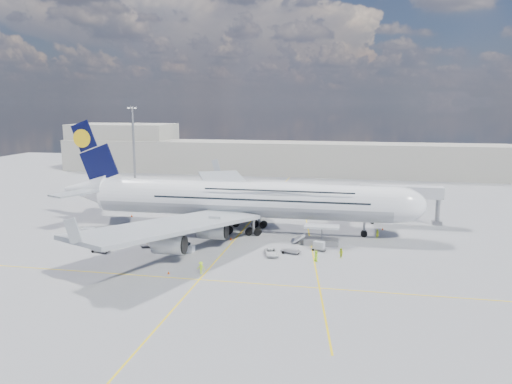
% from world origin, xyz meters
% --- Properties ---
extents(ground, '(300.00, 300.00, 0.00)m').
position_xyz_m(ground, '(0.00, 0.00, 0.00)').
color(ground, gray).
rests_on(ground, ground).
extents(taxi_line_main, '(0.25, 220.00, 0.01)m').
position_xyz_m(taxi_line_main, '(0.00, 0.00, 0.01)').
color(taxi_line_main, yellow).
rests_on(taxi_line_main, ground).
extents(taxi_line_cross, '(120.00, 0.25, 0.01)m').
position_xyz_m(taxi_line_cross, '(0.00, -20.00, 0.01)').
color(taxi_line_cross, yellow).
rests_on(taxi_line_cross, ground).
extents(taxi_line_diag, '(14.16, 99.06, 0.01)m').
position_xyz_m(taxi_line_diag, '(14.00, 10.00, 0.01)').
color(taxi_line_diag, yellow).
rests_on(taxi_line_diag, ground).
extents(airliner, '(77.26, 79.15, 23.71)m').
position_xyz_m(airliner, '(0.26, 10.00, 6.87)').
color(airliner, white).
rests_on(airliner, ground).
extents(jet_bridge, '(18.80, 12.10, 8.50)m').
position_xyz_m(jet_bridge, '(29.81, 20.94, 6.85)').
color(jet_bridge, '#B7B7BC').
rests_on(jet_bridge, ground).
extents(cargo_loader, '(8.53, 3.20, 3.67)m').
position_xyz_m(cargo_loader, '(16.82, 2.89, 1.25)').
color(cargo_loader, silver).
rests_on(cargo_loader, ground).
extents(light_mast, '(3.00, 0.70, 25.50)m').
position_xyz_m(light_mast, '(-40.00, 45.00, 13.21)').
color(light_mast, gray).
rests_on(light_mast, ground).
extents(terminal, '(180.00, 16.00, 12.00)m').
position_xyz_m(terminal, '(0.00, 95.00, 6.00)').
color(terminal, '#B2AD9E').
rests_on(terminal, ground).
extents(hangar, '(40.00, 22.00, 18.00)m').
position_xyz_m(hangar, '(-70.00, 100.00, 9.00)').
color(hangar, '#B2AD9E').
rests_on(hangar, ground).
extents(tree_line, '(160.00, 6.00, 8.00)m').
position_xyz_m(tree_line, '(40.00, 140.00, 4.00)').
color(tree_line, '#193814').
rests_on(tree_line, ground).
extents(dolly_row_a, '(3.42, 2.29, 0.46)m').
position_xyz_m(dolly_row_a, '(-21.75, -9.84, 0.36)').
color(dolly_row_a, gray).
rests_on(dolly_row_a, ground).
extents(dolly_row_b, '(3.85, 3.01, 0.50)m').
position_xyz_m(dolly_row_b, '(-14.40, -4.77, 0.39)').
color(dolly_row_b, gray).
rests_on(dolly_row_b, ground).
extents(dolly_row_c, '(3.06, 2.10, 1.76)m').
position_xyz_m(dolly_row_c, '(-10.92, -4.17, 0.95)').
color(dolly_row_c, gray).
rests_on(dolly_row_c, ground).
extents(dolly_back, '(3.22, 1.81, 1.99)m').
position_xyz_m(dolly_back, '(-28.96, -1.37, 1.07)').
color(dolly_back, gray).
rests_on(dolly_back, ground).
extents(dolly_nose_far, '(2.89, 2.12, 1.64)m').
position_xyz_m(dolly_nose_far, '(16.80, -1.15, 0.88)').
color(dolly_nose_far, gray).
rests_on(dolly_nose_far, ground).
extents(dolly_nose_near, '(3.69, 2.81, 0.48)m').
position_xyz_m(dolly_nose_near, '(11.96, -3.82, 0.37)').
color(dolly_nose_near, gray).
rests_on(dolly_nose_near, ground).
extents(baggage_tug, '(2.85, 1.59, 1.70)m').
position_xyz_m(baggage_tug, '(-6.50, -6.82, 0.75)').
color(baggage_tug, white).
rests_on(baggage_tug, ground).
extents(catering_truck_inner, '(6.18, 3.83, 3.43)m').
position_xyz_m(catering_truck_inner, '(-13.38, 20.32, 1.62)').
color(catering_truck_inner, gray).
rests_on(catering_truck_inner, ground).
extents(catering_truck_outer, '(7.17, 3.12, 4.19)m').
position_xyz_m(catering_truck_outer, '(-22.26, 45.07, 1.95)').
color(catering_truck_outer, gray).
rests_on(catering_truck_outer, ground).
extents(service_van, '(3.20, 4.74, 1.21)m').
position_xyz_m(service_van, '(8.74, -5.88, 0.60)').
color(service_van, white).
rests_on(service_van, ground).
extents(crew_nose, '(0.81, 0.73, 1.86)m').
position_xyz_m(crew_nose, '(27.60, 9.19, 0.93)').
color(crew_nose, '#C9DA16').
rests_on(crew_nose, ground).
extents(crew_loader, '(1.13, 1.12, 1.84)m').
position_xyz_m(crew_loader, '(20.86, -5.35, 0.92)').
color(crew_loader, '#CCE418').
rests_on(crew_loader, ground).
extents(crew_wing, '(0.63, 1.03, 1.64)m').
position_xyz_m(crew_wing, '(-13.80, -2.43, 0.82)').
color(crew_wing, '#CBE718').
rests_on(crew_wing, ground).
extents(crew_van, '(1.05, 1.12, 1.92)m').
position_xyz_m(crew_van, '(16.76, -7.78, 0.96)').
color(crew_van, '#A9EE19').
rests_on(crew_van, ground).
extents(crew_tug, '(1.32, 0.82, 1.96)m').
position_xyz_m(crew_tug, '(-0.56, -17.36, 0.98)').
color(crew_tug, '#C0F71A').
rests_on(crew_tug, ground).
extents(cone_nose, '(0.40, 0.40, 0.52)m').
position_xyz_m(cone_nose, '(28.98, 16.30, 0.25)').
color(cone_nose, '#EC4E0C').
rests_on(cone_nose, ground).
extents(cone_wing_left_inner, '(0.43, 0.43, 0.55)m').
position_xyz_m(cone_wing_left_inner, '(-1.32, 17.19, 0.26)').
color(cone_wing_left_inner, '#EC4E0C').
rests_on(cone_wing_left_inner, ground).
extents(cone_wing_left_outer, '(0.45, 0.45, 0.57)m').
position_xyz_m(cone_wing_left_outer, '(-7.91, 37.68, 0.27)').
color(cone_wing_left_outer, '#EC4E0C').
rests_on(cone_wing_left_outer, ground).
extents(cone_wing_right_inner, '(0.49, 0.49, 0.62)m').
position_xyz_m(cone_wing_right_inner, '(-0.65, 2.47, 0.30)').
color(cone_wing_right_inner, '#EC4E0C').
rests_on(cone_wing_right_inner, ground).
extents(cone_wing_right_outer, '(0.39, 0.39, 0.50)m').
position_xyz_m(cone_wing_right_outer, '(-5.53, -18.50, 0.24)').
color(cone_wing_right_outer, '#EC4E0C').
rests_on(cone_wing_right_outer, ground).
extents(cone_tail, '(0.50, 0.50, 0.64)m').
position_xyz_m(cone_tail, '(-28.47, 17.46, 0.31)').
color(cone_tail, '#EC4E0C').
rests_on(cone_tail, ground).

